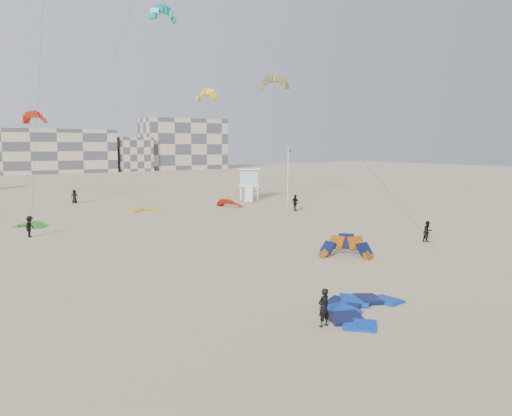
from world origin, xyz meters
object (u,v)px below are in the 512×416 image
kite_ground_blue (363,312)px  kite_ground_orange (346,257)px  kitesurfer_main (324,307)px  lifeguard_tower_near (250,184)px

kite_ground_blue → kite_ground_orange: size_ratio=1.36×
kite_ground_blue → kitesurfer_main: bearing=162.4°
kitesurfer_main → kite_ground_blue: bearing=-177.4°
kite_ground_blue → kitesurfer_main: 2.88m
kite_ground_blue → lifeguard_tower_near: bearing=37.5°
kitesurfer_main → lifeguard_tower_near: 49.64m
lifeguard_tower_near → kite_ground_blue: bearing=-82.1°
kite_ground_orange → lifeguard_tower_near: bearing=113.2°
kite_ground_blue → kitesurfer_main: size_ratio=2.98×
kite_ground_orange → lifeguard_tower_near: size_ratio=0.54×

